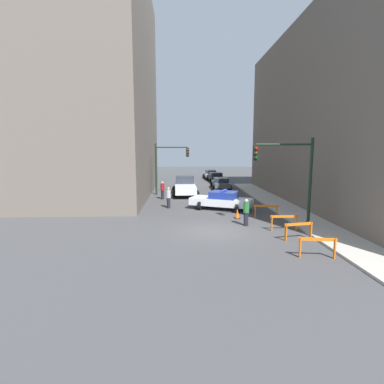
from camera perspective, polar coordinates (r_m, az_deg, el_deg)
name	(u,v)px	position (r m, az deg, el deg)	size (l,w,h in m)	color
ground_plane	(215,231)	(17.29, 4.44, -7.46)	(120.00, 120.00, 0.00)	#424244
sidewalk_right	(322,229)	(19.02, 23.46, -6.48)	(2.40, 44.00, 0.12)	#B2ADA3
building_corner_left	(76,87)	(32.64, -21.25, 18.08)	(14.00, 20.00, 21.07)	#6B6056
building_right	(368,114)	(29.09, 30.45, 12.67)	(12.00, 28.00, 14.94)	#6B6056
traffic_light_near	(292,168)	(18.97, 18.50, 4.38)	(3.64, 0.35, 5.20)	black
traffic_light_far	(167,161)	(30.47, -4.83, 5.85)	(3.44, 0.35, 5.20)	black
police_car	(222,200)	(23.29, 5.69, -1.54)	(5.05, 3.59, 1.52)	white
white_truck	(185,186)	(30.34, -1.36, 1.14)	(2.71, 5.44, 1.90)	silver
parked_car_near	(221,183)	(35.04, 5.52, 1.69)	(2.33, 4.33, 1.31)	#474C51
parked_car_mid	(215,177)	(42.71, 4.48, 2.89)	(2.54, 4.45, 1.31)	black
parked_car_far	(210,174)	(47.16, 3.52, 3.41)	(2.30, 4.31, 1.31)	silver
pedestrian_crossing	(168,197)	(23.66, -4.50, -1.03)	(0.41, 0.41, 1.66)	black
pedestrian_corner	(162,190)	(27.88, -5.64, 0.37)	(0.47, 0.47, 1.66)	black
pedestrian_sidewalk	(246,212)	(18.50, 10.28, -3.77)	(0.39, 0.39, 1.66)	black
barrier_front	(318,244)	(14.10, 22.79, -9.14)	(1.59, 0.37, 0.90)	orange
barrier_mid	(299,228)	(16.46, 19.63, -6.51)	(1.58, 0.45, 0.90)	orange
barrier_back	(284,220)	(18.00, 17.18, -5.14)	(1.60, 0.19, 0.90)	orange
barrier_corner	(266,209)	(20.86, 13.92, -3.20)	(1.59, 0.38, 0.90)	orange
traffic_cone	(237,214)	(20.47, 8.63, -4.12)	(0.36, 0.36, 0.66)	black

